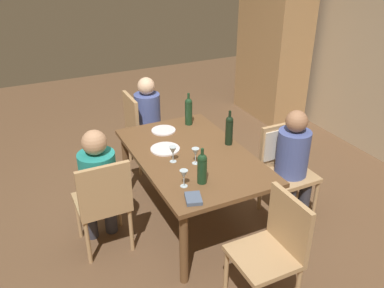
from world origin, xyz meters
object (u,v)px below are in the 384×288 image
object	(u,v)px
chair_near	(103,200)
wine_bottle_short_olive	(202,168)
chair_far_right	(283,157)
person_woman_host	(294,159)
person_man_guest	(150,116)
dinner_plate_guest_left	(165,149)
dinner_plate_host	(164,130)
chair_right_end	(274,245)
armoire_cabinet	(273,44)
dining_table	(192,161)
wine_glass_near_left	(173,151)
wine_glass_near_right	(184,175)
chair_left_end	(141,126)
person_man_bearded	(98,181)
wine_glass_centre	(195,153)
wine_bottle_dark_red	(189,111)
wine_bottle_tall_green	(229,129)

from	to	relation	value
chair_near	wine_bottle_short_olive	size ratio (longest dim) A/B	2.95
chair_far_right	person_woman_host	xyz separation A→B (m)	(0.15, 0.00, 0.06)
person_man_guest	dinner_plate_guest_left	size ratio (longest dim) A/B	4.02
chair_far_right	dinner_plate_host	world-z (taller)	chair_far_right
person_woman_host	chair_far_right	bearing A→B (deg)	-90.00
chair_right_end	armoire_cabinet	bearing A→B (deg)	-34.96
dining_table	chair_right_end	world-z (taller)	chair_right_end
wine_glass_near_left	wine_glass_near_right	world-z (taller)	same
chair_left_end	dinner_plate_host	bearing A→B (deg)	3.23
wine_glass_near_left	dinner_plate_guest_left	bearing A→B (deg)	174.50
chair_near	person_woman_host	distance (m)	1.78
person_man_bearded	wine_bottle_short_olive	distance (m)	0.92
wine_glass_near_left	wine_glass_centre	distance (m)	0.20
chair_left_end	person_man_guest	bearing A→B (deg)	90.00
wine_bottle_short_olive	dinner_plate_host	size ratio (longest dim) A/B	1.26
armoire_cabinet	dining_table	xyz separation A→B (m)	(1.91, -2.25, -0.45)
person_woman_host	person_man_bearded	size ratio (longest dim) A/B	0.99
armoire_cabinet	chair_left_end	xyz separation A→B (m)	(0.72, -2.33, -0.56)
wine_bottle_short_olive	wine_glass_near_left	world-z (taller)	wine_bottle_short_olive
chair_far_right	dining_table	bearing A→B (deg)	-15.21
wine_bottle_dark_red	dinner_plate_host	world-z (taller)	wine_bottle_dark_red
chair_near	person_man_bearded	xyz separation A→B (m)	(-0.11, 0.00, 0.13)
person_man_guest	wine_bottle_short_olive	xyz separation A→B (m)	(1.66, -0.17, 0.22)
chair_near	wine_glass_near_right	bearing A→B (deg)	-33.08
chair_left_end	wine_bottle_dark_red	bearing A→B (deg)	30.39
chair_near	dinner_plate_host	bearing A→B (deg)	38.38
wine_glass_near_right	dinner_plate_host	size ratio (longest dim) A/B	0.60
wine_bottle_tall_green	wine_bottle_short_olive	size ratio (longest dim) A/B	1.11
wine_bottle_short_olive	dinner_plate_guest_left	size ratio (longest dim) A/B	1.13
dining_table	wine_bottle_tall_green	bearing A→B (deg)	93.02
wine_glass_centre	dining_table	bearing A→B (deg)	163.77
wine_glass_centre	person_man_bearded	bearing A→B (deg)	-103.70
person_woman_host	wine_bottle_dark_red	bearing A→B (deg)	-57.85
armoire_cabinet	wine_glass_centre	world-z (taller)	armoire_cabinet
wine_bottle_tall_green	dinner_plate_host	distance (m)	0.73
person_man_guest	wine_glass_near_left	size ratio (longest dim) A/B	7.46
armoire_cabinet	wine_bottle_dark_red	xyz separation A→B (m)	(1.30, -1.99, -0.21)
person_woman_host	dinner_plate_guest_left	xyz separation A→B (m)	(-0.57, -1.07, 0.08)
wine_bottle_tall_green	chair_left_end	bearing A→B (deg)	-157.16
chair_left_end	wine_bottle_short_olive	distance (m)	1.70
wine_glass_near_left	chair_left_end	bearing A→B (deg)	174.06
wine_bottle_dark_red	wine_bottle_short_olive	xyz separation A→B (m)	(1.08, -0.39, -0.02)
wine_glass_near_right	wine_bottle_dark_red	bearing A→B (deg)	152.77
chair_right_end	person_man_bearded	world-z (taller)	person_man_bearded
chair_left_end	dinner_plate_host	world-z (taller)	chair_left_end
chair_far_right	wine_glass_centre	bearing A→B (deg)	-3.88
wine_bottle_tall_green	dinner_plate_host	xyz separation A→B (m)	(-0.54, -0.46, -0.15)
wine_glass_near_left	wine_bottle_tall_green	bearing A→B (deg)	97.53
wine_bottle_tall_green	wine_bottle_dark_red	bearing A→B (deg)	-165.59
dinner_plate_guest_left	dinner_plate_host	bearing A→B (deg)	159.86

